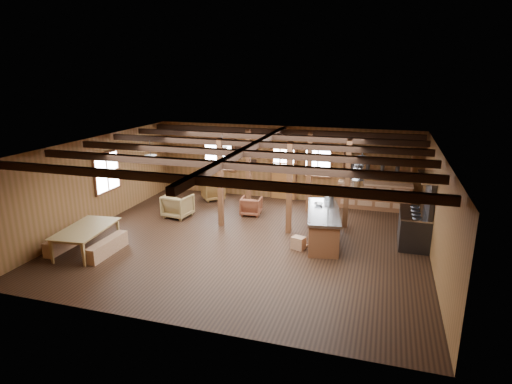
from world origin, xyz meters
TOP-DOWN VIEW (x-y plane):
  - room at (0.00, 0.00)m, footprint 10.04×9.04m
  - ceiling_joists at (0.00, 0.18)m, footprint 9.80×8.82m
  - timber_posts at (0.52, 2.08)m, footprint 3.95×2.35m
  - back_door at (0.00, 4.45)m, footprint 1.02×0.08m
  - window_back_left at (-2.60, 4.46)m, footprint 1.32×0.06m
  - window_back_right at (1.30, 4.46)m, footprint 1.02×0.06m
  - window_left at (-4.96, 0.50)m, footprint 0.14×1.24m
  - notice_boards at (-1.50, 4.46)m, footprint 1.08×0.03m
  - back_counter at (3.40, 4.20)m, footprint 2.55×0.60m
  - pendant_lamps at (-2.25, 1.00)m, footprint 1.86×2.36m
  - pot_rack at (3.02, 0.26)m, footprint 0.35×3.00m
  - kitchen_island at (2.10, 0.58)m, footprint 1.29×2.61m
  - step_stool at (1.54, -0.15)m, footprint 0.47×0.39m
  - commercial_range at (4.65, 1.17)m, footprint 0.83×1.63m
  - dining_table at (-3.90, -1.99)m, footprint 1.29×2.06m
  - bench_wall at (-4.65, -1.99)m, footprint 0.28×1.47m
  - bench_aisle at (-3.30, -1.99)m, footprint 0.28×1.51m
  - armchair_a at (-2.53, 3.53)m, footprint 1.08×1.08m
  - armchair_b at (-0.60, 2.27)m, footprint 0.73×0.75m
  - armchair_c at (-2.90, 1.34)m, footprint 0.94×0.96m
  - counter_pot at (2.12, 1.59)m, footprint 0.31×0.31m
  - bowl at (1.88, 1.06)m, footprint 0.31×0.31m

SIDE VIEW (x-z plane):
  - step_stool at x=1.54m, z-range 0.00..0.35m
  - bench_wall at x=-4.65m, z-range 0.00..0.40m
  - bench_aisle at x=-3.30m, z-range 0.00..0.41m
  - armchair_b at x=-0.60m, z-range 0.00..0.63m
  - dining_table at x=-3.90m, z-range 0.00..0.69m
  - armchair_a at x=-2.53m, z-range 0.00..0.71m
  - armchair_c at x=-2.90m, z-range 0.00..0.78m
  - kitchen_island at x=2.10m, z-range -0.12..1.08m
  - back_counter at x=3.40m, z-range -0.62..1.83m
  - commercial_range at x=4.65m, z-range -0.36..1.65m
  - back_door at x=0.00m, z-range -0.19..1.96m
  - bowl at x=1.88m, z-range 0.94..1.01m
  - counter_pot at x=2.12m, z-range 0.94..1.13m
  - room at x=0.00m, z-range -0.02..2.82m
  - timber_posts at x=0.52m, z-range 0.00..2.80m
  - window_back_left at x=-2.60m, z-range 0.94..2.26m
  - window_back_right at x=1.30m, z-range 0.94..2.26m
  - window_left at x=-4.96m, z-range 0.94..2.26m
  - notice_boards at x=-1.50m, z-range 1.19..2.09m
  - pendant_lamps at x=-2.25m, z-range 1.92..2.58m
  - pot_rack at x=3.02m, z-range 2.09..2.50m
  - ceiling_joists at x=0.00m, z-range 2.59..2.77m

